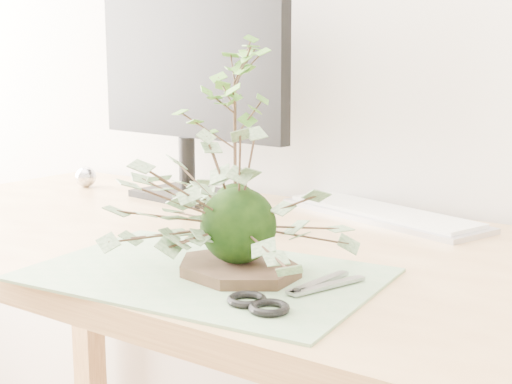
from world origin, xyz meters
TOP-DOWN VIEW (x-y plane):
  - desk at (-0.06, 1.23)m, footprint 1.60×0.70m
  - cutting_mat at (-0.01, 1.04)m, footprint 0.49×0.35m
  - stone_dish at (0.03, 1.06)m, footprint 0.22×0.22m
  - ivy_kokedama at (0.03, 1.06)m, footprint 0.36×0.36m
  - maple_kokedama at (-0.14, 1.28)m, footprint 0.22×0.22m
  - keyboard at (0.03, 1.51)m, footprint 0.44×0.25m
  - monitor at (-0.39, 1.46)m, footprint 0.52×0.18m
  - foil_ball at (-0.67, 1.41)m, footprint 0.05×0.05m
  - scissors at (0.14, 0.99)m, footprint 0.10×0.20m

SIDE VIEW (x-z plane):
  - desk at x=-0.06m, z-range 0.28..1.02m
  - cutting_mat at x=-0.01m, z-range 0.74..0.74m
  - keyboard at x=0.03m, z-range 0.74..0.76m
  - scissors at x=0.14m, z-range 0.74..0.75m
  - stone_dish at x=0.03m, z-range 0.74..0.76m
  - foil_ball at x=-0.67m, z-range 0.74..0.79m
  - ivy_kokedama at x=0.03m, z-range 0.76..0.96m
  - maple_kokedama at x=-0.14m, z-range 0.81..1.14m
  - monitor at x=-0.39m, z-range 0.78..1.23m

